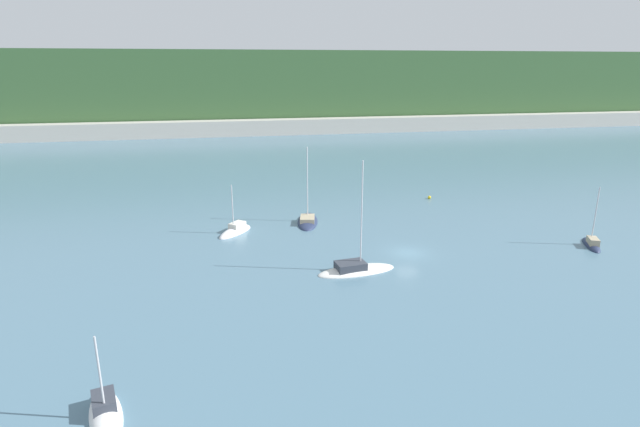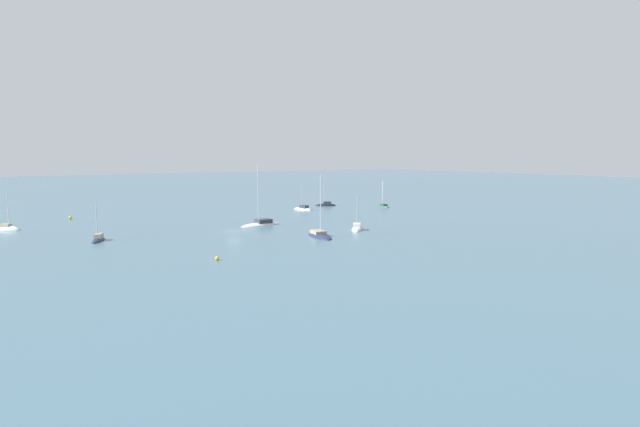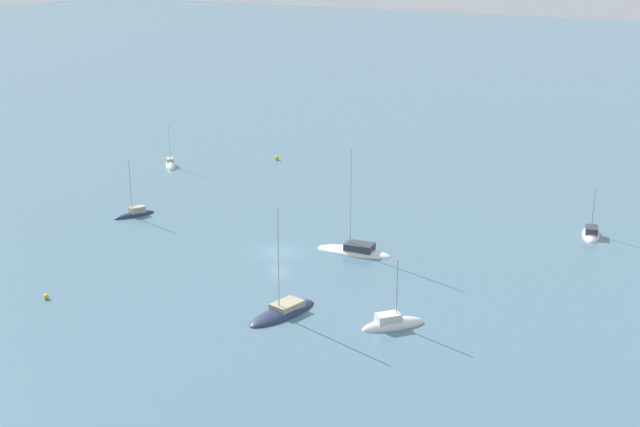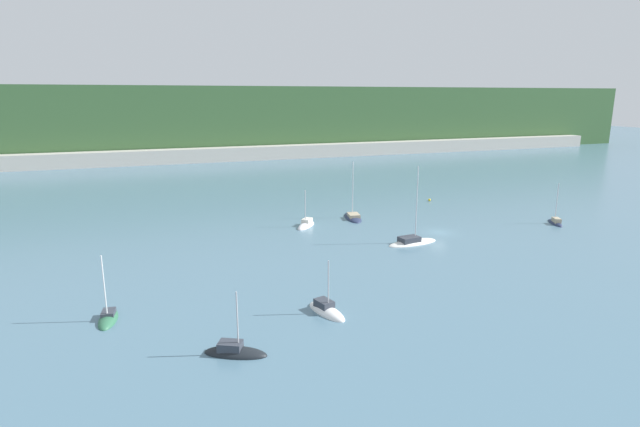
# 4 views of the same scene
# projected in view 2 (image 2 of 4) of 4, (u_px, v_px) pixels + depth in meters

# --- Properties ---
(ground_plane) EXTENTS (600.00, 600.00, 0.00)m
(ground_plane) POSITION_uv_depth(u_px,v_px,m) (234.00, 231.00, 92.45)
(ground_plane) COLOR slate
(sailboat_0) EXTENTS (3.43, 6.14, 6.63)m
(sailboat_0) POSITION_uv_depth(u_px,v_px,m) (303.00, 209.00, 127.79)
(sailboat_0) COLOR white
(sailboat_0) RESTS_ON ground_plane
(sailboat_1) EXTENTS (2.44, 5.31, 7.66)m
(sailboat_1) POSITION_uv_depth(u_px,v_px,m) (383.00, 207.00, 134.72)
(sailboat_1) COLOR #2D6647
(sailboat_1) RESTS_ON ground_plane
(sailboat_2) EXTENTS (3.65, 5.64, 7.90)m
(sailboat_2) POSITION_uv_depth(u_px,v_px,m) (98.00, 240.00, 81.58)
(sailboat_2) COLOR #232D4C
(sailboat_2) RESTS_ON ground_plane
(sailboat_3) EXTENTS (4.47, 8.70, 11.29)m
(sailboat_3) POSITION_uv_depth(u_px,v_px,m) (320.00, 236.00, 85.89)
(sailboat_3) COLOR #232D4C
(sailboat_3) RESTS_ON ground_plane
(sailboat_4) EXTENTS (5.47, 5.95, 7.40)m
(sailboat_4) POSITION_uv_depth(u_px,v_px,m) (357.00, 229.00, 93.69)
(sailboat_4) COLOR silver
(sailboat_4) RESTS_ON ground_plane
(sailboat_5) EXTENTS (4.49, 4.67, 7.55)m
(sailboat_5) POSITION_uv_depth(u_px,v_px,m) (8.00, 230.00, 93.13)
(sailboat_5) COLOR white
(sailboat_5) RESTS_ON ground_plane
(sailboat_6) EXTENTS (6.06, 4.48, 6.60)m
(sailboat_6) POSITION_uv_depth(u_px,v_px,m) (326.00, 205.00, 138.21)
(sailboat_6) COLOR black
(sailboat_6) RESTS_ON ground_plane
(sailboat_7) EXTENTS (9.05, 3.98, 12.67)m
(sailboat_7) POSITION_uv_depth(u_px,v_px,m) (261.00, 224.00, 99.99)
(sailboat_7) COLOR white
(sailboat_7) RESTS_ON ground_plane
(mooring_buoy_0) EXTENTS (0.69, 0.69, 0.69)m
(mooring_buoy_0) POSITION_uv_depth(u_px,v_px,m) (70.00, 218.00, 109.34)
(mooring_buoy_0) COLOR yellow
(mooring_buoy_0) RESTS_ON ground_plane
(mooring_buoy_1) EXTENTS (0.54, 0.54, 0.54)m
(mooring_buoy_1) POSITION_uv_depth(u_px,v_px,m) (217.00, 258.00, 66.63)
(mooring_buoy_1) COLOR yellow
(mooring_buoy_1) RESTS_ON ground_plane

